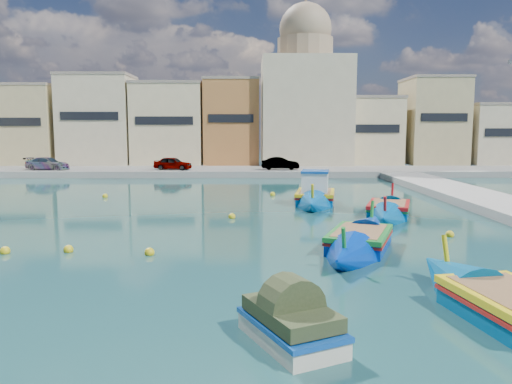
# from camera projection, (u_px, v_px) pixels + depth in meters

# --- Properties ---
(ground) EXTENTS (160.00, 160.00, 0.00)m
(ground) POSITION_uv_depth(u_px,v_px,m) (155.00, 247.00, 19.35)
(ground) COLOR #153F3E
(ground) RESTS_ON ground
(north_quay) EXTENTS (80.00, 8.00, 0.60)m
(north_quay) POSITION_uv_depth(u_px,v_px,m) (215.00, 171.00, 51.07)
(north_quay) COLOR gray
(north_quay) RESTS_ON ground
(north_townhouses) EXTENTS (83.20, 7.87, 10.19)m
(north_townhouses) POSITION_uv_depth(u_px,v_px,m) (276.00, 126.00, 57.86)
(north_townhouses) COLOR beige
(north_townhouses) RESTS_ON ground
(church_block) EXTENTS (10.00, 10.00, 19.10)m
(church_block) POSITION_uv_depth(u_px,v_px,m) (305.00, 96.00, 58.10)
(church_block) COLOR #C2B491
(church_block) RESTS_ON ground
(parked_cars) EXTENTS (27.21, 2.28, 1.27)m
(parked_cars) POSITION_uv_depth(u_px,v_px,m) (150.00, 163.00, 49.41)
(parked_cars) COLOR #4C1919
(parked_cars) RESTS_ON north_quay
(luzzu_blue_cabin) EXTENTS (3.74, 9.22, 3.18)m
(luzzu_blue_cabin) POSITION_uv_depth(u_px,v_px,m) (315.00, 197.00, 30.74)
(luzzu_blue_cabin) COLOR #0056A3
(luzzu_blue_cabin) RESTS_ON ground
(luzzu_cyan_mid) EXTENTS (4.61, 8.60, 2.49)m
(luzzu_cyan_mid) POSITION_uv_depth(u_px,v_px,m) (389.00, 211.00, 26.39)
(luzzu_cyan_mid) COLOR #00569C
(luzzu_cyan_mid) RESTS_ON ground
(luzzu_blue_south) EXTENTS (5.09, 8.86, 2.52)m
(luzzu_blue_south) POSITION_uv_depth(u_px,v_px,m) (360.00, 242.00, 19.03)
(luzzu_blue_south) COLOR #0030A8
(luzzu_blue_south) RESTS_ON ground
(luzzu_cyan_south) EXTENTS (3.43, 8.41, 2.54)m
(luzzu_cyan_south) POSITION_uv_depth(u_px,v_px,m) (512.00, 311.00, 11.74)
(luzzu_cyan_south) COLOR #005A96
(luzzu_cyan_south) RESTS_ON ground
(tender_near) EXTENTS (2.36, 2.92, 1.27)m
(tender_near) POSITION_uv_depth(u_px,v_px,m) (291.00, 325.00, 10.57)
(tender_near) COLOR beige
(tender_near) RESTS_ON ground
(mooring_buoys) EXTENTS (18.68, 16.86, 0.36)m
(mooring_buoys) POSITION_uv_depth(u_px,v_px,m) (191.00, 221.00, 24.29)
(mooring_buoys) COLOR yellow
(mooring_buoys) RESTS_ON ground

